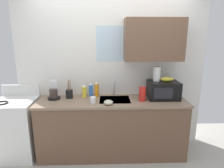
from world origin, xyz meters
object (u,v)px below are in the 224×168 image
object	(u,v)px
microwave	(163,90)
stove_range	(17,128)
coffee_maker	(54,92)
utensil_crock	(69,94)
dish_soap_bottle_orange	(97,90)
dish_soap_bottle_yellow	(84,91)
cereal_canister	(142,94)
mug_white	(93,100)
small_bowl	(108,102)
dish_soap_bottle_blue	(91,90)
banana_bunch	(167,79)
paper_towel_roll	(157,74)

from	to	relation	value
microwave	stove_range	bearing A→B (deg)	-178.86
coffee_maker	utensil_crock	bearing A→B (deg)	2.87
dish_soap_bottle_orange	dish_soap_bottle_yellow	size ratio (longest dim) A/B	1.20
dish_soap_bottle_orange	utensil_crock	size ratio (longest dim) A/B	0.82
cereal_canister	mug_white	distance (m)	0.74
small_bowl	microwave	bearing A→B (deg)	16.31
cereal_canister	small_bowl	bearing A→B (deg)	-163.60
dish_soap_bottle_blue	dish_soap_bottle_yellow	size ratio (longest dim) A/B	1.10
dish_soap_bottle_orange	banana_bunch	bearing A→B (deg)	-7.28
dish_soap_bottle_yellow	stove_range	bearing A→B (deg)	-170.86
microwave	dish_soap_bottle_orange	distance (m)	1.04
dish_soap_bottle_yellow	utensil_crock	world-z (taller)	utensil_crock
stove_range	paper_towel_roll	size ratio (longest dim) A/B	4.91
stove_range	banana_bunch	size ratio (longest dim) A/B	5.40
dish_soap_bottle_blue	dish_soap_bottle_yellow	xyz separation A→B (m)	(-0.10, -0.04, -0.01)
stove_range	banana_bunch	world-z (taller)	banana_bunch
banana_bunch	coffee_maker	bearing A→B (deg)	178.07
cereal_canister	paper_towel_roll	bearing A→B (deg)	32.01
stove_range	dish_soap_bottle_blue	distance (m)	1.28
coffee_maker	dish_soap_bottle_yellow	world-z (taller)	coffee_maker
dish_soap_bottle_blue	cereal_canister	xyz separation A→B (m)	(0.78, -0.26, 0.00)
dish_soap_bottle_blue	banana_bunch	bearing A→B (deg)	-7.55
stove_range	banana_bunch	bearing A→B (deg)	1.15
paper_towel_roll	mug_white	size ratio (longest dim) A/B	2.32
dish_soap_bottle_blue	dish_soap_bottle_orange	bearing A→B (deg)	-10.54
small_bowl	dish_soap_bottle_orange	bearing A→B (deg)	114.89
microwave	utensil_crock	bearing A→B (deg)	177.19
dish_soap_bottle_blue	dish_soap_bottle_yellow	distance (m)	0.11
banana_bunch	dish_soap_bottle_yellow	world-z (taller)	banana_bunch
coffee_maker	dish_soap_bottle_yellow	bearing A→B (deg)	7.73
dish_soap_bottle_orange	dish_soap_bottle_blue	xyz separation A→B (m)	(-0.10, 0.02, -0.01)
coffee_maker	dish_soap_bottle_yellow	size ratio (longest dim) A/B	1.38
dish_soap_bottle_yellow	microwave	bearing A→B (deg)	-5.67
dish_soap_bottle_orange	small_bowl	xyz separation A→B (m)	(0.18, -0.39, -0.08)
banana_bunch	mug_white	bearing A→B (deg)	-170.37
cereal_canister	mug_white	size ratio (longest dim) A/B	2.21
coffee_maker	small_bowl	xyz separation A→B (m)	(0.83, -0.31, -0.07)
mug_white	small_bowl	xyz separation A→B (m)	(0.22, -0.06, -0.02)
mug_white	coffee_maker	bearing A→B (deg)	158.01
microwave	mug_white	xyz separation A→B (m)	(-1.07, -0.19, -0.09)
cereal_canister	coffee_maker	bearing A→B (deg)	173.28
paper_towel_roll	dish_soap_bottle_blue	xyz separation A→B (m)	(-1.02, 0.11, -0.28)
microwave	mug_white	world-z (taller)	microwave
cereal_canister	utensil_crock	distance (m)	1.13
coffee_maker	cereal_canister	distance (m)	1.35
dish_soap_bottle_yellow	small_bowl	size ratio (longest dim) A/B	1.56
paper_towel_roll	mug_white	xyz separation A→B (m)	(-0.97, -0.24, -0.33)
stove_range	microwave	world-z (taller)	microwave
coffee_maker	dish_soap_bottle_blue	size ratio (longest dim) A/B	1.26
small_bowl	paper_towel_roll	bearing A→B (deg)	21.81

